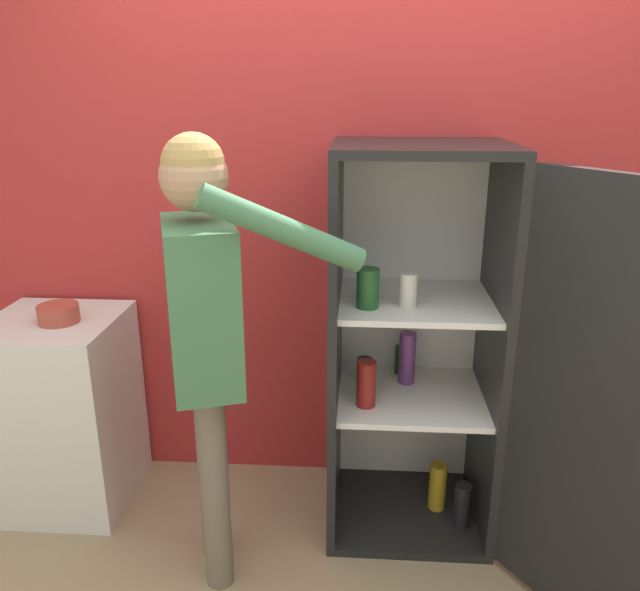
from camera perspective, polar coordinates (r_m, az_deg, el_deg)
wall_back at (r=2.80m, az=3.60°, el=7.00°), size 7.00×0.06×2.55m
refrigerator at (r=2.55m, az=11.48°, el=-5.53°), size 1.10×1.17×1.64m
person at (r=2.21m, az=-10.47°, el=-1.36°), size 0.75×0.52×1.70m
counter at (r=3.09m, az=-22.34°, el=-9.73°), size 0.55×0.55×0.88m
bowl at (r=2.86m, az=-22.80°, el=-1.54°), size 0.17×0.17×0.08m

